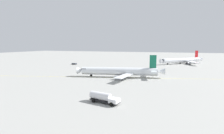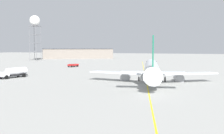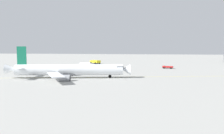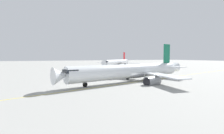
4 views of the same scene
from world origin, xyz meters
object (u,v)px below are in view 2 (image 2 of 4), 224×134
(ops_pickup_truck, at_px, (73,65))
(fuel_tanker_truck, at_px, (14,72))
(airliner_main, at_px, (152,70))
(radar_tower, at_px, (35,22))

(ops_pickup_truck, distance_m, fuel_tanker_truck, 43.88)
(airliner_main, relative_size, ops_pickup_truck, 7.75)
(ops_pickup_truck, height_order, fuel_tanker_truck, fuel_tanker_truck)
(ops_pickup_truck, height_order, radar_tower, radar_tower)
(airliner_main, relative_size, fuel_tanker_truck, 4.71)
(fuel_tanker_truck, height_order, radar_tower, radar_tower)
(ops_pickup_truck, xyz_separation_m, fuel_tanker_truck, (-4.36, 43.66, 0.76))
(airliner_main, height_order, radar_tower, radar_tower)
(ops_pickup_truck, relative_size, radar_tower, 0.19)
(airliner_main, distance_m, radar_tower, 128.24)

